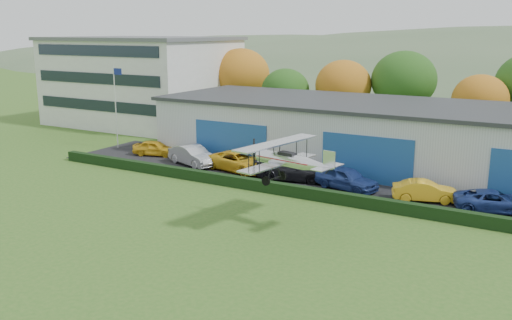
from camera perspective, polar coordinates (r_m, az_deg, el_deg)
The scene contains 16 objects.
ground at distance 26.87m, azimuth -15.75°, elevation -11.83°, with size 300.00×300.00×0.00m, color #32611E.
apron at distance 41.99m, azimuth 8.20°, elevation -2.27°, with size 48.00×9.00×0.05m, color black.
hedge at distance 37.64m, azimuth 5.46°, elevation -3.43°, with size 46.00×0.60×0.80m, color black.
hangar at distance 47.23m, azimuth 13.75°, elevation 2.49°, with size 40.60×12.60×5.30m.
office_block at distance 69.35m, azimuth -11.61°, elevation 8.06°, with size 20.60×15.60×10.40m.
flagpole at distance 54.42m, azimuth -14.25°, elevation 6.11°, with size 1.05×0.10×8.00m.
tree_belt at distance 60.01m, azimuth 13.57°, elevation 7.57°, with size 75.70×13.22×10.12m.
distant_hills at distance 160.07m, azimuth 21.77°, elevation 3.60°, with size 430.00×196.00×56.00m.
car_0 at distance 50.98m, azimuth -10.37°, elevation 1.23°, with size 1.62×4.04×1.38m, color gold.
car_1 at distance 46.77m, azimuth -6.55°, elevation 0.47°, with size 1.78×5.09×1.68m, color silver.
car_2 at distance 44.56m, azimuth -1.70°, elevation -0.15°, with size 2.63×5.71×1.59m, color gold.
car_3 at distance 42.00m, azimuth 3.75°, elevation -1.00°, with size 2.24×5.51×1.60m, color black.
car_4 at distance 39.93m, azimuth 9.32°, elevation -1.88°, with size 1.91×4.75×1.62m, color navy.
car_5 at distance 38.42m, azimuth 17.06°, elevation -3.08°, with size 1.48×4.25×1.40m, color gold.
car_6 at distance 37.80m, azimuth 23.33°, elevation -3.91°, with size 2.22×4.80×1.34m, color navy.
biplane at distance 31.67m, azimuth 3.34°, elevation 0.10°, with size 5.81×6.63×2.47m.
Camera 1 is at (17.90, -16.65, 11.16)m, focal length 38.75 mm.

